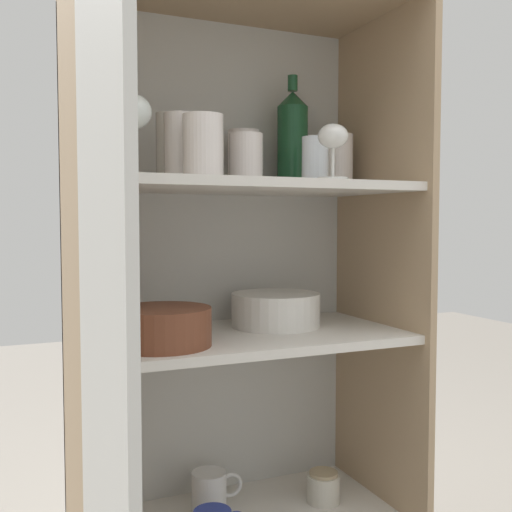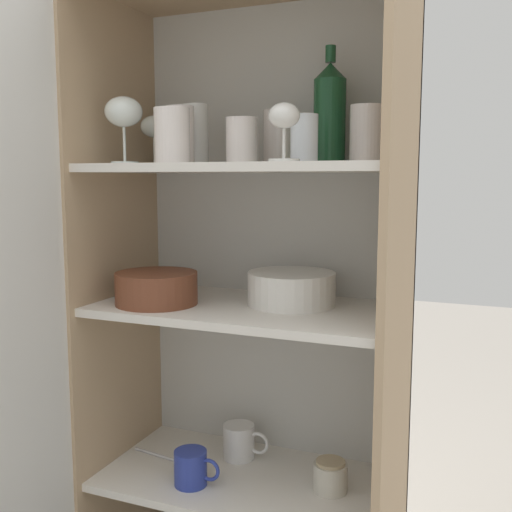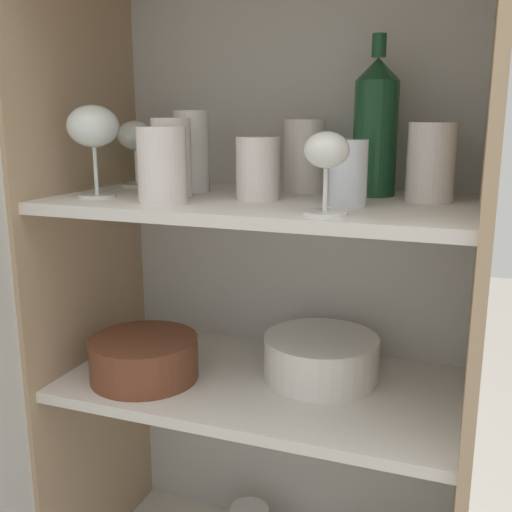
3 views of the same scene
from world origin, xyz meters
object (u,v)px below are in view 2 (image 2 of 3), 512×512
object	(u,v)px
mixing_bowl_large	(157,287)
storage_jar	(330,476)
wine_bottle	(330,113)
plate_stack_white	(291,288)
coffee_mug_primary	(240,441)

from	to	relation	value
mixing_bowl_large	storage_jar	world-z (taller)	mixing_bowl_large
wine_bottle	plate_stack_white	distance (m)	0.43
mixing_bowl_large	plate_stack_white	bearing A→B (deg)	20.54
wine_bottle	coffee_mug_primary	distance (m)	0.89
plate_stack_white	storage_jar	size ratio (longest dim) A/B	2.59
wine_bottle	coffee_mug_primary	world-z (taller)	wine_bottle
coffee_mug_primary	storage_jar	distance (m)	0.28
plate_stack_white	mixing_bowl_large	size ratio (longest dim) A/B	1.06
wine_bottle	plate_stack_white	bearing A→B (deg)	-141.24
plate_stack_white	storage_jar	bearing A→B (deg)	-17.30
wine_bottle	mixing_bowl_large	size ratio (longest dim) A/B	1.37
plate_stack_white	coffee_mug_primary	bearing A→B (deg)	166.45
mixing_bowl_large	wine_bottle	bearing A→B (deg)	24.53
wine_bottle	storage_jar	distance (m)	0.87
coffee_mug_primary	storage_jar	xyz separation A→B (m)	(0.27, -0.07, -0.01)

